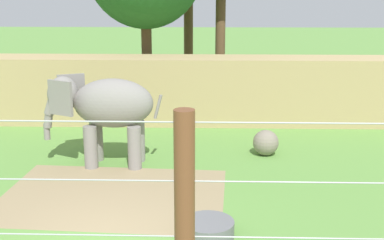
% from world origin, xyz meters
% --- Properties ---
extents(dirt_patch, '(5.85, 4.34, 0.01)m').
position_xyz_m(dirt_patch, '(-0.21, 2.73, 0.00)').
color(dirt_patch, '#937F5B').
rests_on(dirt_patch, ground).
extents(embankment_wall, '(36.00, 1.80, 2.56)m').
position_xyz_m(embankment_wall, '(0.00, 10.05, 1.28)').
color(embankment_wall, tan).
rests_on(embankment_wall, ground).
extents(elephant, '(3.57, 1.50, 2.65)m').
position_xyz_m(elephant, '(-0.83, 5.08, 1.75)').
color(elephant, gray).
rests_on(elephant, ground).
extents(enrichment_ball, '(0.81, 0.81, 0.81)m').
position_xyz_m(enrichment_ball, '(4.03, 6.06, 0.40)').
color(enrichment_ball, gray).
rests_on(enrichment_ball, ground).
extents(water_tub, '(1.10, 1.10, 0.35)m').
position_xyz_m(water_tub, '(2.21, 0.62, 0.18)').
color(water_tub, slate).
rests_on(water_tub, ground).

